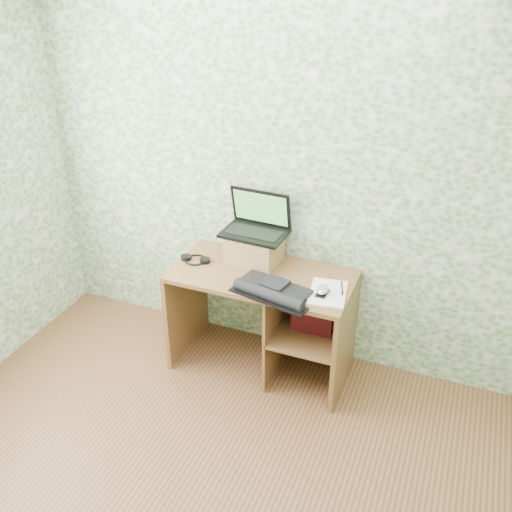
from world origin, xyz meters
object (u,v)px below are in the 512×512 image
at_px(riser, 254,248).
at_px(keyboard, 272,291).
at_px(notepad, 328,293).
at_px(desk, 274,308).
at_px(laptop, 257,223).

distance_m(riser, keyboard, 0.44).
bearing_deg(keyboard, notepad, 34.23).
xyz_separation_m(desk, riser, (-0.19, 0.12, 0.37)).
relative_size(desk, notepad, 3.82).
xyz_separation_m(keyboard, notepad, (0.32, 0.13, -0.02)).
xyz_separation_m(desk, keyboard, (0.07, -0.23, 0.29)).
relative_size(riser, keyboard, 0.63).
distance_m(laptop, keyboard, 0.53).
distance_m(desk, laptop, 0.59).
relative_size(laptop, keyboard, 0.82).
relative_size(riser, notepad, 1.06).
xyz_separation_m(riser, laptop, (-0.00, 0.05, 0.17)).
xyz_separation_m(laptop, notepad, (0.58, -0.27, -0.26)).
height_order(riser, notepad, riser).
height_order(riser, laptop, laptop).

